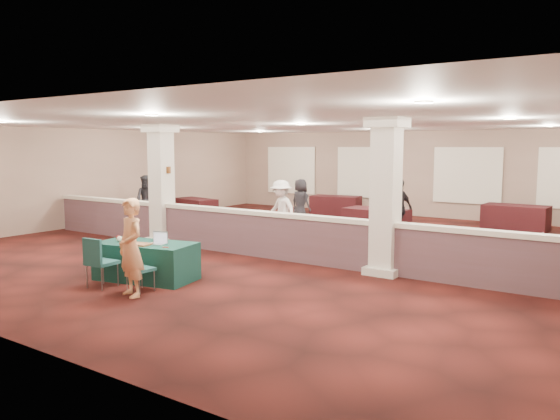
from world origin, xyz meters
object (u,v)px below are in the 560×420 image
Objects in this scene: far_table_back_center at (376,221)px; attendee_a at (147,200)px; far_table_back_right at (515,217)px; far_table_front_center at (381,238)px; attendee_b at (281,210)px; attendee_d at (301,202)px; attendee_c at (398,208)px; far_table_front_left at (196,208)px; conf_chair_main at (137,266)px; near_table at (146,261)px; far_table_back_left at (336,206)px; conf_chair_side at (98,258)px; woman at (131,248)px.

far_table_back_center is 1.13× the size of attendee_a.
far_table_front_center is at bearing -109.68° from far_table_back_right.
attendee_d is at bearing 126.65° from attendee_b.
attendee_d is at bearing 106.70° from attendee_c.
conf_chair_main is at bearing -52.57° from far_table_front_left.
attendee_d is at bearing 88.84° from near_table.
attendee_a reaches higher than conf_chair_main.
far_table_back_left is 7.09m from attendee_a.
far_table_back_center is at bearing -134.84° from far_table_back_right.
attendee_d is at bearing 146.51° from far_table_front_center.
far_table_back_left reaches higher than far_table_front_center.
conf_chair_main is 0.84m from conf_chair_side.
attendee_d is at bearing 174.05° from far_table_back_center.
attendee_b reaches higher than conf_chair_side.
attendee_c reaches higher than far_table_front_center.
woman reaches higher than attendee_d.
far_table_back_left is 1.06× the size of attendee_c.
near_table is 1.00× the size of far_table_back_right.
conf_chair_main is (0.58, -0.74, 0.12)m from near_table.
conf_chair_main is 6.31m from attendee_b.
attendee_b is at bearing 115.43° from woman.
conf_chair_main is 9.09m from attendee_d.
far_table_back_right is at bearing 18.50° from far_table_front_left.
woman is 1.04× the size of attendee_a.
conf_chair_side reaches higher than conf_chair_main.
attendee_a is (-10.46, -5.84, 0.44)m from far_table_back_right.
far_table_front_left is 11.03m from far_table_back_right.
far_table_front_center is 0.88× the size of far_table_back_left.
far_table_front_left is 0.94× the size of far_table_back_left.
far_table_front_center is (1.90, 6.35, -0.54)m from woman.
attendee_b reaches higher than attendee_a.
attendee_a is at bearing 126.09° from near_table.
conf_chair_main is at bearing -108.30° from far_table_front_center.
far_table_back_right is (10.46, 3.50, 0.04)m from far_table_front_left.
far_table_back_left is at bearing 180.00° from far_table_back_right.
conf_chair_main is at bearing -164.60° from attendee_c.
attendee_c is at bearing 61.91° from near_table.
near_table is 1.12× the size of attendee_c.
attendee_a is 5.15m from attendee_d.
far_table_front_center is 0.93× the size of attendee_c.
far_table_front_left is at bearing 115.66° from near_table.
far_table_back_left is 3.04m from attendee_d.
woman is at bearing -106.67° from far_table_front_center.
attendee_b is (-0.49, 5.46, 0.47)m from near_table.
conf_chair_main reaches higher than far_table_front_left.
conf_chair_side is 0.57× the size of attendee_a.
conf_chair_side is 0.55× the size of attendee_c.
attendee_d is at bearing 118.59° from woman.
far_table_back_left is 1.10× the size of attendee_a.
attendee_b is at bearing -132.37° from far_table_back_right.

